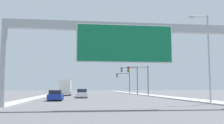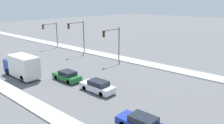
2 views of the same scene
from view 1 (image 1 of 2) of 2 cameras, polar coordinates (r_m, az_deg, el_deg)
name	(u,v)px [view 1 (image 1 of 2)]	position (r m, az deg, el deg)	size (l,w,h in m)	color
sidewalk_right	(140,94)	(64.69, 6.32, -7.29)	(3.00, 120.00, 0.15)	#ACACAC
median_strip_left	(52,94)	(63.34, -13.60, -7.19)	(2.00, 120.00, 0.15)	#ACACAC
sign_gantry	(125,40)	(21.52, 2.93, 5.12)	(20.38, 0.73, 7.31)	#9EA0A5
car_far_center	(82,93)	(49.16, -6.92, -7.04)	(1.86, 4.52, 1.44)	#1E662D
car_far_left	(82,94)	(43.03, -6.89, -7.18)	(1.80, 4.71, 1.50)	silver
car_mid_left	(56,96)	(34.32, -12.73, -7.50)	(1.78, 4.49, 1.39)	navy
truck_box_primary	(66,88)	(55.32, -10.58, -5.78)	(2.34, 7.08, 3.39)	navy
traffic_light_near_intersection	(141,75)	(52.49, 6.69, -3.05)	(4.63, 0.32, 6.31)	#4C4C4F
traffic_light_mid_block	(132,76)	(62.28, 4.63, -3.16)	(4.40, 0.32, 6.94)	#4C4C4F
traffic_light_far_intersection	(125,79)	(72.07, 3.03, -3.99)	(4.08, 0.32, 6.06)	#4C4C4F
street_lamp_right	(207,52)	(29.56, 20.85, 2.15)	(2.26, 0.28, 9.80)	#9EA0A5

